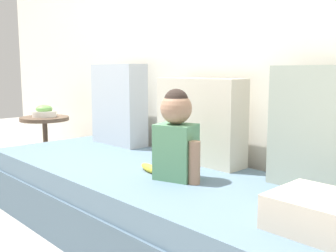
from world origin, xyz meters
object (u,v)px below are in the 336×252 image
Objects in this scene: throw_pillow_left at (119,105)px; throw_pillow_right at (336,130)px; toddler at (176,135)px; folded_blanket at (336,217)px; throw_pillow_center at (200,121)px; fruit_bowl at (44,112)px; side_table at (45,131)px; banana at (149,168)px; couch at (158,208)px.

throw_pillow_left is 1.54m from throw_pillow_right.
toddler is (-0.62, -0.34, -0.06)m from throw_pillow_right.
folded_blanket is at bearing -65.84° from throw_pillow_right.
fruit_bowl is at bearing -173.47° from throw_pillow_center.
side_table is (-1.72, 0.16, -0.19)m from toddler.
throw_pillow_right is 1.42× the size of folded_blanket.
throw_pillow_right is at bearing 0.00° from throw_pillow_left.
throw_pillow_left is 1.80m from folded_blanket.
toddler is at bearing -20.39° from throw_pillow_left.
toddler is 0.84× the size of side_table.
toddler is 1.74m from side_table.
banana is (0.74, -0.35, -0.26)m from throw_pillow_left.
toddler is at bearing 3.36° from banana.
banana is at bearing -25.64° from throw_pillow_left.
throw_pillow_left is at bearing 157.19° from couch.
throw_pillow_left reaches higher than banana.
banana is 0.42× the size of folded_blanket.
side_table reaches higher than banana.
fruit_bowl is at bearing 174.71° from couch.
throw_pillow_center reaches higher than banana.
banana is at bearing 175.61° from folded_blanket.
fruit_bowl reaches higher than side_table.
banana is at bearing -176.64° from toddler.
toddler is at bearing 173.86° from folded_blanket.
throw_pillow_left is 0.99m from toddler.
throw_pillow_left is 1.03× the size of throw_pillow_center.
side_table is (-1.57, 0.15, 0.21)m from couch.
throw_pillow_left is 1.08× the size of side_table.
couch is 0.22m from banana.
throw_pillow_left is 0.77m from throw_pillow_center.
toddler is at bearing -5.44° from side_table.
couch is at bearing 40.75° from banana.
toddler is at bearing -6.98° from couch.
fruit_bowl is at bearing -167.29° from throw_pillow_left.
throw_pillow_center is 0.77m from throw_pillow_right.
throw_pillow_center is 2.86× the size of fruit_bowl.
throw_pillow_center is 0.38m from toddler.
couch is 4.39× the size of throw_pillow_left.
couch is 6.23× the size of folded_blanket.
banana is 1.00m from folded_blanket.
throw_pillow_right reaches higher than banana.
fruit_bowl is at bearing 174.33° from folded_blanket.
side_table is at bearing 174.33° from folded_blanket.
throw_pillow_center is at bearing 113.82° from toddler.
throw_pillow_right is (1.54, 0.00, -0.01)m from throw_pillow_left.
throw_pillow_left is at bearing 166.07° from folded_blanket.
side_table is (-2.34, -0.18, -0.25)m from throw_pillow_right.
folded_blanket is at bearing -24.05° from throw_pillow_center.
throw_pillow_center is 0.42m from banana.
fruit_bowl is (-2.34, -0.18, -0.09)m from throw_pillow_right.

